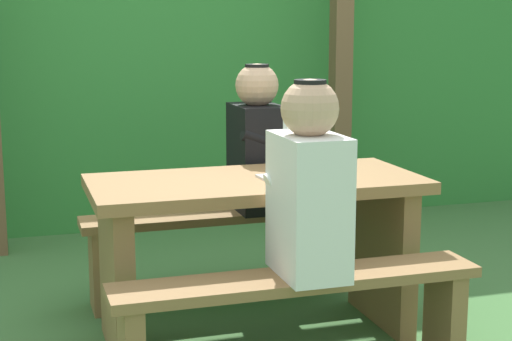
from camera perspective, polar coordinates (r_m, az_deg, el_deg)
ground_plane at (r=3.57m, az=0.00°, el=-11.71°), size 12.00×12.00×0.00m
hedge_backdrop at (r=5.59m, az=-7.25°, el=8.40°), size 6.40×0.72×2.30m
pergola_post_right at (r=5.25m, az=6.08°, el=7.35°), size 0.12×0.12×2.13m
picnic_table at (r=3.42m, az=0.00°, el=-4.21°), size 1.40×0.64×0.71m
bench_near at (r=3.00m, az=3.02°, el=-9.74°), size 1.40×0.24×0.44m
bench_far at (r=3.95m, az=-2.27°, el=-4.70°), size 1.40×0.24×0.44m
person_white_shirt at (r=2.89m, az=3.78°, el=-1.12°), size 0.25×0.35×0.72m
person_black_coat at (r=3.90m, az=0.08°, el=1.96°), size 0.25×0.35×0.72m
drinking_glass at (r=3.38m, az=5.28°, el=0.21°), size 0.07×0.07×0.09m
bottle_left at (r=3.55m, az=4.64°, el=1.64°), size 0.07×0.07×0.25m
bottle_right at (r=3.47m, az=2.21°, el=1.50°), size 0.07×0.07×0.25m
cell_phone at (r=3.35m, az=0.91°, el=-0.52°), size 0.08×0.14×0.01m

